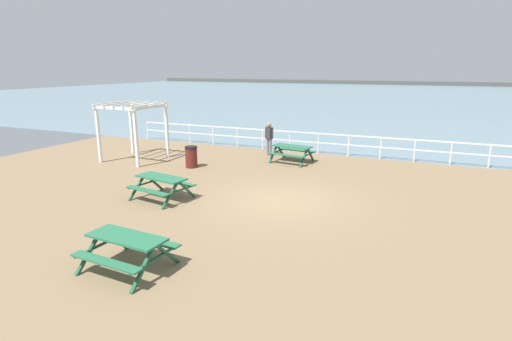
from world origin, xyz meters
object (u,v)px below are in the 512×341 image
picnic_table_near_left (127,244)px  visitor (269,137)px  litter_bin (191,157)px  picnic_table_near_right (161,182)px  picnic_table_mid_centre (292,150)px  lattice_pergola (132,118)px

picnic_table_near_left → visitor: visitor is taller
visitor → litter_bin: size_ratio=1.75×
picnic_table_near_left → picnic_table_near_right: 4.85m
picnic_table_mid_centre → litter_bin: litter_bin is taller
picnic_table_near_left → visitor: 12.19m
picnic_table_mid_centre → litter_bin: size_ratio=2.08×
picnic_table_mid_centre → lattice_pergola: bearing=-153.2°
picnic_table_near_left → visitor: (-1.46, 12.09, 0.36)m
picnic_table_near_right → lattice_pergola: lattice_pergola is taller
litter_bin → visitor: bearing=58.5°
picnic_table_mid_centre → visitor: 1.81m
picnic_table_near_left → picnic_table_mid_centre: bearing=93.3°
picnic_table_near_left → picnic_table_near_right: same height
picnic_table_near_left → lattice_pergola: size_ratio=0.70×
picnic_table_near_right → litter_bin: size_ratio=2.14×
picnic_table_near_left → picnic_table_near_right: bearing=121.2°
picnic_table_near_right → litter_bin: 4.38m
picnic_table_mid_centre → litter_bin: 4.65m
picnic_table_mid_centre → visitor: bearing=155.7°
picnic_table_near_right → picnic_table_near_left: bearing=-52.4°
picnic_table_mid_centre → lattice_pergola: (-7.06, -2.51, 1.41)m
picnic_table_near_left → litter_bin: size_ratio=1.99×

